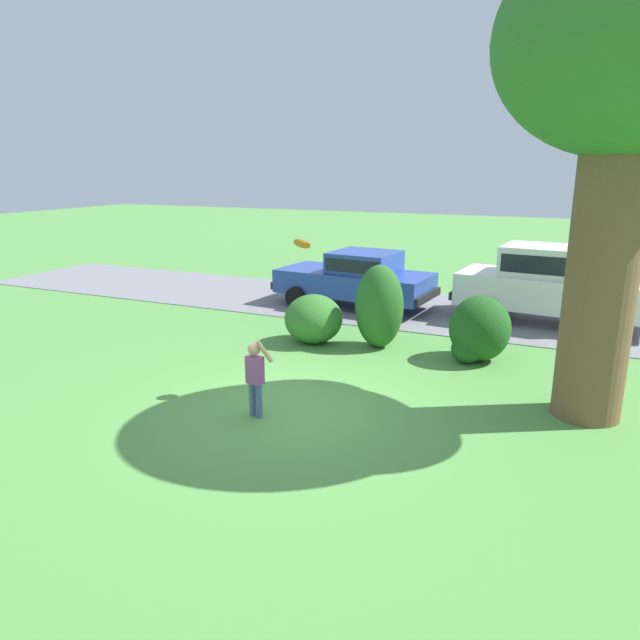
# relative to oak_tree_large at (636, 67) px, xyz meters

# --- Properties ---
(ground_plane) EXTENTS (80.00, 80.00, 0.00)m
(ground_plane) POSITION_rel_oak_tree_large_xyz_m (-4.39, -1.82, -5.09)
(ground_plane) COLOR #518E42
(driveway_strip) EXTENTS (28.00, 4.40, 0.02)m
(driveway_strip) POSITION_rel_oak_tree_large_xyz_m (-4.39, 5.53, -5.08)
(driveway_strip) COLOR slate
(driveway_strip) RESTS_ON ground
(oak_tree_large) EXTENTS (3.89, 3.67, 7.00)m
(oak_tree_large) POSITION_rel_oak_tree_large_xyz_m (0.00, 0.00, 0.00)
(oak_tree_large) COLOR brown
(oak_tree_large) RESTS_ON ground
(shrub_near_tree) EXTENTS (1.28, 1.29, 1.08)m
(shrub_near_tree) POSITION_rel_oak_tree_large_xyz_m (-5.64, 1.68, -4.58)
(shrub_near_tree) COLOR #33702B
(shrub_near_tree) RESTS_ON ground
(shrub_centre_left) EXTENTS (1.04, 0.95, 1.80)m
(shrub_centre_left) POSITION_rel_oak_tree_large_xyz_m (-4.20, 1.95, -4.19)
(shrub_centre_left) COLOR #286023
(shrub_centre_left) RESTS_ON ground
(shrub_centre) EXTENTS (1.21, 1.25, 1.32)m
(shrub_centre) POSITION_rel_oak_tree_large_xyz_m (-2.10, 1.93, -4.47)
(shrub_centre) COLOR #1E511C
(shrub_centre) RESTS_ON ground
(parked_sedan) EXTENTS (4.55, 2.40, 1.56)m
(parked_sedan) POSITION_rel_oak_tree_large_xyz_m (-5.93, 5.22, -4.24)
(parked_sedan) COLOR #28429E
(parked_sedan) RESTS_ON ground
(parked_suv) EXTENTS (4.85, 2.43, 1.92)m
(parked_suv) POSITION_rel_oak_tree_large_xyz_m (-0.91, 5.56, -4.01)
(parked_suv) COLOR white
(parked_suv) RESTS_ON ground
(child_thrower) EXTENTS (0.47, 0.23, 1.29)m
(child_thrower) POSITION_rel_oak_tree_large_xyz_m (-4.79, -2.26, -4.37)
(child_thrower) COLOR #4C608C
(child_thrower) RESTS_ON ground
(frisbee) EXTENTS (0.29, 0.25, 0.18)m
(frisbee) POSITION_rel_oak_tree_large_xyz_m (-4.54, -1.09, -2.51)
(frisbee) COLOR orange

